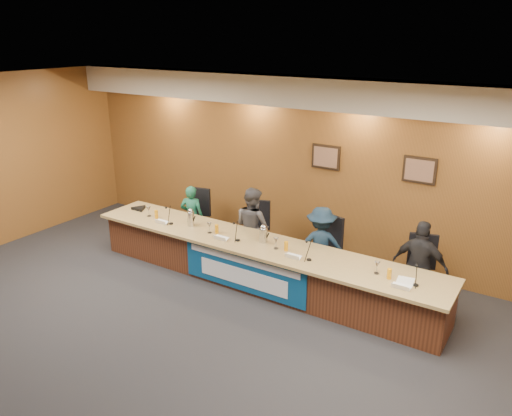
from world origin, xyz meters
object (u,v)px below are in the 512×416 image
(office_chair_c, at_px, (323,253))
(office_chair_d, at_px, (420,277))
(dais_body, at_px, (257,264))
(carafe_mid, at_px, (263,235))
(office_chair_a, at_px, (196,221))
(panelist_b, at_px, (253,226))
(office_chair_b, at_px, (256,236))
(carafe_left, at_px, (191,219))
(speakerphone, at_px, (139,208))
(panelist_c, at_px, (321,245))
(panelist_d, at_px, (420,266))
(panelist_a, at_px, (192,216))
(banner, at_px, (243,272))

(office_chair_c, relative_size, office_chair_d, 1.00)
(dais_body, relative_size, carafe_mid, 26.79)
(office_chair_c, xyz_separation_m, carafe_mid, (-0.72, -0.69, 0.38))
(office_chair_a, bearing_deg, carafe_mid, -30.77)
(panelist_b, bearing_deg, office_chair_b, -72.02)
(office_chair_c, relative_size, carafe_left, 1.93)
(carafe_mid, height_order, speakerphone, carafe_mid)
(panelist_c, height_order, office_chair_d, panelist_c)
(dais_body, distance_m, office_chair_a, 1.99)
(panelist_c, distance_m, panelist_d, 1.58)
(panelist_b, bearing_deg, panelist_a, 17.98)
(dais_body, xyz_separation_m, carafe_mid, (0.10, 0.02, 0.51))
(panelist_c, distance_m, carafe_left, 2.24)
(panelist_c, height_order, carafe_mid, panelist_c)
(carafe_mid, bearing_deg, carafe_left, -176.92)
(office_chair_c, bearing_deg, panelist_d, 12.43)
(office_chair_d, height_order, speakerphone, speakerphone)
(office_chair_a, height_order, office_chair_d, same)
(panelist_b, distance_m, office_chair_d, 2.89)
(panelist_c, relative_size, office_chair_a, 2.69)
(panelist_b, relative_size, office_chair_d, 2.91)
(office_chair_a, height_order, office_chair_c, same)
(dais_body, bearing_deg, panelist_c, 36.73)
(office_chair_d, bearing_deg, panelist_c, 167.85)
(office_chair_d, xyz_separation_m, carafe_mid, (-2.30, -0.69, 0.38))
(office_chair_b, xyz_separation_m, carafe_left, (-0.83, -0.76, 0.39))
(panelist_a, distance_m, carafe_mid, 2.05)
(banner, xyz_separation_m, office_chair_c, (0.82, 1.12, 0.10))
(banner, bearing_deg, speakerphone, 169.89)
(banner, distance_m, office_chair_d, 2.65)
(panelist_a, height_order, office_chair_c, panelist_a)
(office_chair_b, xyz_separation_m, office_chair_c, (1.31, 0.00, 0.00))
(panelist_d, xyz_separation_m, office_chair_a, (-4.25, 0.10, -0.21))
(panelist_d, relative_size, office_chair_c, 2.88)
(office_chair_d, relative_size, carafe_mid, 2.14)
(panelist_a, height_order, office_chair_d, panelist_a)
(office_chair_a, bearing_deg, banner, -42.61)
(office_chair_c, bearing_deg, office_chair_a, -163.95)
(carafe_mid, bearing_deg, dais_body, -167.26)
(panelist_b, relative_size, office_chair_c, 2.91)
(panelist_d, bearing_deg, office_chair_b, -0.18)
(dais_body, distance_m, panelist_b, 0.85)
(office_chair_c, bearing_deg, panelist_c, -73.95)
(office_chair_c, bearing_deg, dais_body, -122.96)
(panelist_c, relative_size, speakerphone, 4.04)
(carafe_left, bearing_deg, panelist_d, 10.14)
(panelist_c, relative_size, carafe_left, 5.21)
(panelist_b, distance_m, office_chair_b, 0.24)
(panelist_b, relative_size, carafe_left, 5.62)
(panelist_a, xyz_separation_m, carafe_mid, (1.95, -0.59, 0.26))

